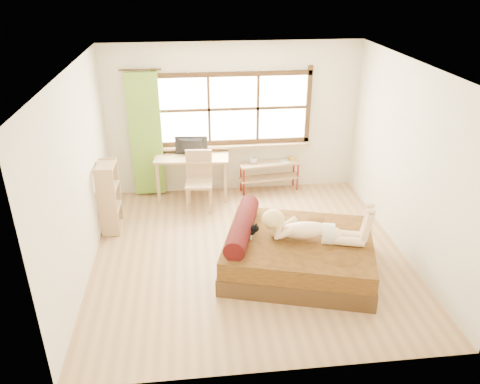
{
  "coord_description": "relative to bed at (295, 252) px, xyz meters",
  "views": [
    {
      "loc": [
        -0.78,
        -5.77,
        3.84
      ],
      "look_at": [
        -0.11,
        0.2,
        0.91
      ],
      "focal_mm": 35.0,
      "sensor_mm": 36.0,
      "label": 1
    }
  ],
  "objects": [
    {
      "name": "wall_front",
      "position": [
        -0.57,
        -1.79,
        1.08
      ],
      "size": [
        4.5,
        0.0,
        4.5
      ],
      "primitive_type": "plane",
      "rotation": [
        -1.57,
        0.0,
        0.0
      ],
      "color": "silver",
      "rests_on": "floor"
    },
    {
      "name": "desk",
      "position": [
        -1.35,
        2.41,
        0.43
      ],
      "size": [
        1.33,
        0.7,
        0.8
      ],
      "rotation": [
        0.0,
        0.0,
        -0.09
      ],
      "color": "#A27858",
      "rests_on": "floor"
    },
    {
      "name": "cup",
      "position": [
        -0.23,
        2.53,
        0.35
      ],
      "size": [
        0.15,
        0.15,
        0.11
      ],
      "primitive_type": "imported",
      "rotation": [
        0.0,
        0.0,
        0.12
      ],
      "color": "gray",
      "rests_on": "pipe_shelf"
    },
    {
      "name": "monitor",
      "position": [
        -1.35,
        2.46,
        0.7
      ],
      "size": [
        0.57,
        0.13,
        0.33
      ],
      "primitive_type": "imported",
      "rotation": [
        0.0,
        0.0,
        3.05
      ],
      "color": "black",
      "rests_on": "desk"
    },
    {
      "name": "window",
      "position": [
        -0.57,
        2.68,
        1.24
      ],
      "size": [
        2.8,
        0.16,
        1.46
      ],
      "color": "#FFEDBF",
      "rests_on": "wall_back"
    },
    {
      "name": "floor",
      "position": [
        -0.57,
        0.46,
        -0.27
      ],
      "size": [
        4.5,
        4.5,
        0.0
      ],
      "primitive_type": "plane",
      "color": "#9E754C",
      "rests_on": "ground"
    },
    {
      "name": "chair",
      "position": [
        -1.24,
        2.05,
        0.29
      ],
      "size": [
        0.49,
        0.49,
        1.01
      ],
      "rotation": [
        0.0,
        0.0,
        -0.09
      ],
      "color": "#A27858",
      "rests_on": "floor"
    },
    {
      "name": "wall_right",
      "position": [
        1.68,
        0.46,
        1.08
      ],
      "size": [
        0.0,
        4.5,
        4.5
      ],
      "primitive_type": "plane",
      "rotation": [
        1.57,
        0.0,
        -1.57
      ],
      "color": "silver",
      "rests_on": "floor"
    },
    {
      "name": "pipe_shelf",
      "position": [
        0.09,
        2.53,
        0.14
      ],
      "size": [
        1.16,
        0.42,
        0.64
      ],
      "rotation": [
        0.0,
        0.0,
        0.12
      ],
      "color": "#A27858",
      "rests_on": "floor"
    },
    {
      "name": "wall_back",
      "position": [
        -0.57,
        2.71,
        1.08
      ],
      "size": [
        4.5,
        0.0,
        4.5
      ],
      "primitive_type": "plane",
      "rotation": [
        1.57,
        0.0,
        0.0
      ],
      "color": "silver",
      "rests_on": "floor"
    },
    {
      "name": "curtain",
      "position": [
        -2.12,
        2.59,
        0.88
      ],
      "size": [
        0.55,
        0.1,
        2.2
      ],
      "primitive_type": "cube",
      "color": "#5A8B25",
      "rests_on": "wall_back"
    },
    {
      "name": "woman",
      "position": [
        0.2,
        -0.06,
        0.53
      ],
      "size": [
        1.46,
        0.77,
        0.6
      ],
      "primitive_type": null,
      "rotation": [
        0.0,
        0.0,
        -0.28
      ],
      "color": "beige",
      "rests_on": "bed"
    },
    {
      "name": "wall_left",
      "position": [
        -2.82,
        0.46,
        1.08
      ],
      "size": [
        0.0,
        4.5,
        4.5
      ],
      "primitive_type": "plane",
      "rotation": [
        1.57,
        0.0,
        1.57
      ],
      "color": "silver",
      "rests_on": "floor"
    },
    {
      "name": "bookshelf",
      "position": [
        -2.65,
        1.39,
        0.3
      ],
      "size": [
        0.28,
        0.49,
        1.13
      ],
      "rotation": [
        0.0,
        0.0,
        -0.01
      ],
      "color": "#A27858",
      "rests_on": "floor"
    },
    {
      "name": "bed",
      "position": [
        0.0,
        0.0,
        0.0
      ],
      "size": [
        2.36,
        2.08,
        0.76
      ],
      "rotation": [
        0.0,
        0.0,
        -0.28
      ],
      "color": "#351B10",
      "rests_on": "floor"
    },
    {
      "name": "kitten",
      "position": [
        -0.67,
        0.09,
        0.35
      ],
      "size": [
        0.32,
        0.2,
        0.24
      ],
      "primitive_type": null,
      "rotation": [
        0.0,
        0.0,
        -0.28
      ],
      "color": "black",
      "rests_on": "bed"
    },
    {
      "name": "book",
      "position": [
        0.27,
        2.53,
        0.3
      ],
      "size": [
        0.18,
        0.23,
        0.02
      ],
      "primitive_type": "imported",
      "rotation": [
        0.0,
        0.0,
        0.12
      ],
      "color": "gray",
      "rests_on": "pipe_shelf"
    },
    {
      "name": "ceiling",
      "position": [
        -0.57,
        0.46,
        2.43
      ],
      "size": [
        4.5,
        4.5,
        0.0
      ],
      "primitive_type": "plane",
      "rotation": [
        3.14,
        0.0,
        0.0
      ],
      "color": "white",
      "rests_on": "wall_back"
    }
  ]
}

